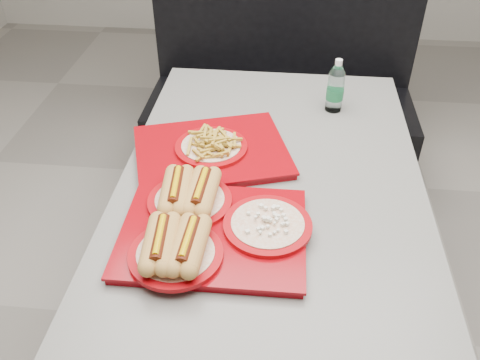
# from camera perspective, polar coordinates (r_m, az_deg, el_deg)

# --- Properties ---
(ground) EXTENTS (6.00, 6.00, 0.00)m
(ground) POSITION_cam_1_polar(r_m,az_deg,el_deg) (2.07, 2.74, -16.28)
(ground) COLOR gray
(ground) RESTS_ON ground
(diner_table) EXTENTS (0.92, 1.42, 0.75)m
(diner_table) POSITION_cam_1_polar(r_m,az_deg,el_deg) (1.63, 3.34, -4.15)
(diner_table) COLOR black
(diner_table) RESTS_ON ground
(booth_bench) EXTENTS (1.30, 0.57, 1.35)m
(booth_bench) POSITION_cam_1_polar(r_m,az_deg,el_deg) (2.64, 4.55, 8.83)
(booth_bench) COLOR black
(booth_bench) RESTS_ON ground
(tray_near) EXTENTS (0.49, 0.43, 0.10)m
(tray_near) POSITION_cam_1_polar(r_m,az_deg,el_deg) (1.31, -3.92, -5.12)
(tray_near) COLOR maroon
(tray_near) RESTS_ON diner_table
(tray_far) EXTENTS (0.56, 0.49, 0.09)m
(tray_far) POSITION_cam_1_polar(r_m,az_deg,el_deg) (1.60, -3.24, 3.55)
(tray_far) COLOR maroon
(tray_far) RESTS_ON diner_table
(water_bottle) EXTENTS (0.06, 0.06, 0.19)m
(water_bottle) POSITION_cam_1_polar(r_m,az_deg,el_deg) (1.85, 10.67, 10.04)
(water_bottle) COLOR silver
(water_bottle) RESTS_ON diner_table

